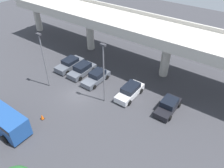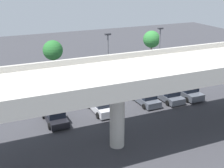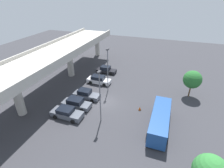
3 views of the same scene
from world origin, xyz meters
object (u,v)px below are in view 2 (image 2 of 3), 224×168
at_px(lamp_post_mid_lot, 108,62).
at_px(traffic_cone, 114,77).
at_px(tree_front_left, 152,39).
at_px(parked_car_4, 55,116).
at_px(parked_car_3, 101,105).
at_px(parked_car_0, 186,91).
at_px(parked_car_1, 168,94).
at_px(parked_car_2, 145,98).
at_px(shuttle_bus, 123,61).
at_px(tree_front_right, 53,50).
at_px(lamp_post_near_aisle, 159,52).

bearing_deg(lamp_post_mid_lot, traffic_cone, -119.89).
distance_m(lamp_post_mid_lot, tree_front_left, 21.42).
relative_size(parked_car_4, lamp_post_mid_lot, 0.55).
xyz_separation_m(parked_car_3, parked_car_4, (5.32, 0.46, -0.08)).
distance_m(parked_car_3, lamp_post_mid_lot, 5.35).
relative_size(parked_car_0, parked_car_1, 1.02).
bearing_deg(parked_car_4, parked_car_2, -87.43).
relative_size(shuttle_bus, tree_front_right, 1.71).
relative_size(lamp_post_mid_lot, tree_front_left, 1.64).
height_order(parked_car_1, traffic_cone, parked_car_1).
bearing_deg(parked_car_0, parked_car_4, 90.65).
height_order(parked_car_3, lamp_post_mid_lot, lamp_post_mid_lot).
distance_m(parked_car_0, parked_car_3, 11.49).
height_order(parked_car_1, parked_car_2, parked_car_1).
height_order(shuttle_bus, traffic_cone, shuttle_bus).
bearing_deg(tree_front_left, parked_car_4, 39.11).
xyz_separation_m(parked_car_4, lamp_post_mid_lot, (-7.45, -3.27, 4.10)).
xyz_separation_m(parked_car_0, lamp_post_mid_lot, (9.36, -3.08, 4.08)).
bearing_deg(parked_car_3, tree_front_right, 3.05).
height_order(parked_car_1, tree_front_left, tree_front_left).
bearing_deg(parked_car_4, lamp_post_near_aisle, -71.41).
bearing_deg(parked_car_0, parked_car_1, 88.94).
bearing_deg(tree_front_left, traffic_cone, 36.10).
xyz_separation_m(parked_car_1, parked_car_4, (14.10, 0.24, -0.04)).
xyz_separation_m(lamp_post_near_aisle, tree_front_left, (-6.75, -13.03, -1.20)).
bearing_deg(parked_car_4, traffic_cone, -48.19).
bearing_deg(parked_car_1, shuttle_bus, -1.87).
bearing_deg(lamp_post_mid_lot, lamp_post_near_aisle, -166.25).
bearing_deg(shuttle_bus, lamp_post_near_aisle, -81.02).
bearing_deg(lamp_post_mid_lot, tree_front_right, -78.09).
height_order(parked_car_4, lamp_post_near_aisle, lamp_post_near_aisle).
xyz_separation_m(shuttle_bus, tree_front_right, (10.14, -4.16, 1.88)).
bearing_deg(parked_car_2, parked_car_1, -94.86).
xyz_separation_m(parked_car_2, traffic_cone, (-0.38, -9.74, -0.39)).
relative_size(parked_car_1, shuttle_bus, 0.56).
relative_size(parked_car_3, shuttle_bus, 0.57).
xyz_separation_m(parked_car_0, tree_front_left, (-5.78, -18.17, 2.76)).
bearing_deg(parked_car_2, shuttle_bus, -14.83).
xyz_separation_m(lamp_post_near_aisle, tree_front_right, (11.44, -12.41, -1.29)).
relative_size(lamp_post_near_aisle, lamp_post_mid_lot, 0.97).
xyz_separation_m(parked_car_2, parked_car_4, (11.07, 0.50, -0.01)).
relative_size(lamp_post_near_aisle, traffic_cone, 11.44).
bearing_deg(parked_car_1, tree_front_right, 29.01).
bearing_deg(lamp_post_near_aisle, parked_car_3, 24.84).
distance_m(lamp_post_mid_lot, tree_front_right, 14.84).
xyz_separation_m(lamp_post_mid_lot, traffic_cone, (-4.00, -6.97, -4.48)).
bearing_deg(shuttle_bus, parked_car_0, -80.36).
relative_size(parked_car_0, lamp_post_near_aisle, 0.61).
height_order(parked_car_3, shuttle_bus, shuttle_bus).
height_order(parked_car_0, parked_car_3, parked_car_3).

